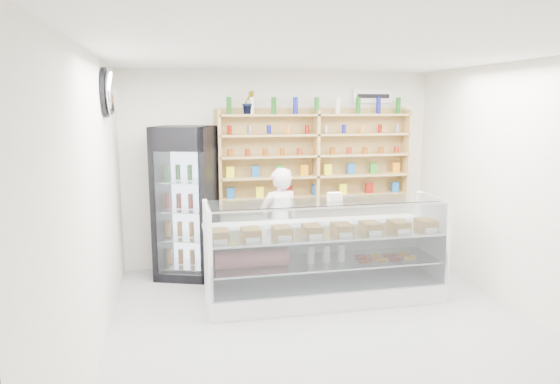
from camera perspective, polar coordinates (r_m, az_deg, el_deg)
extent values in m
plane|color=#9F9FA4|center=(5.35, 5.85, -15.77)|extent=(5.00, 5.00, 0.00)
plane|color=white|center=(4.86, 6.44, 15.58)|extent=(5.00, 5.00, 0.00)
plane|color=silver|center=(7.30, 0.00, 2.68)|extent=(4.50, 0.00, 4.50)
plane|color=silver|center=(2.74, 22.95, -10.36)|extent=(4.50, 0.00, 4.50)
plane|color=silver|center=(4.73, -20.75, -1.89)|extent=(0.00, 5.00, 5.00)
plane|color=silver|center=(6.01, 26.98, 0.05)|extent=(0.00, 5.00, 5.00)
cube|color=white|center=(6.14, 5.08, -11.12)|extent=(2.81, 0.80, 0.23)
cube|color=white|center=(6.34, 4.15, -6.49)|extent=(2.81, 0.05, 0.59)
cube|color=silver|center=(6.02, 5.13, -7.91)|extent=(2.70, 0.70, 0.02)
cube|color=silver|center=(5.93, 5.18, -4.72)|extent=(2.75, 0.73, 0.02)
cube|color=silver|center=(5.60, 6.33, -6.65)|extent=(2.75, 0.11, 0.98)
cube|color=silver|center=(5.80, 5.38, -1.07)|extent=(2.75, 0.56, 0.01)
imported|color=silver|center=(6.55, -0.06, -3.83)|extent=(0.64, 0.50, 1.53)
cube|color=black|center=(6.85, -10.68, -1.17)|extent=(0.94, 0.92, 2.04)
cube|color=#330538|center=(6.43, -9.81, 5.96)|extent=(0.69, 0.27, 0.29)
cube|color=silver|center=(6.55, -9.52, -2.47)|extent=(0.58, 0.22, 1.61)
cube|color=tan|center=(6.99, -6.97, 3.85)|extent=(0.04, 0.28, 1.33)
cube|color=tan|center=(7.25, 4.15, 4.11)|extent=(0.04, 0.28, 1.33)
cube|color=tan|center=(7.76, 14.15, 4.21)|extent=(0.04, 0.28, 1.33)
cube|color=tan|center=(7.33, 4.09, -0.48)|extent=(2.80, 0.28, 0.03)
cube|color=tan|center=(7.28, 4.12, 1.84)|extent=(2.80, 0.28, 0.03)
cube|color=tan|center=(7.25, 4.15, 4.19)|extent=(2.80, 0.28, 0.03)
cube|color=tan|center=(7.23, 4.18, 6.56)|extent=(2.80, 0.28, 0.03)
cube|color=tan|center=(7.22, 4.20, 8.78)|extent=(2.80, 0.28, 0.03)
imported|color=#1E6626|center=(7.00, -3.61, 10.20)|extent=(0.21, 0.18, 0.32)
ellipsoid|color=silver|center=(5.82, -18.85, 10.70)|extent=(0.15, 0.50, 0.50)
cube|color=white|center=(7.64, 10.56, 10.72)|extent=(0.62, 0.03, 0.20)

